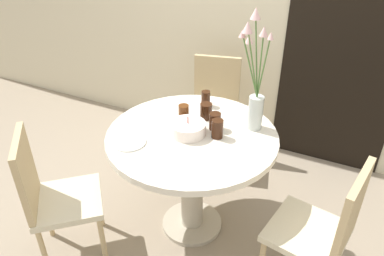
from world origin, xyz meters
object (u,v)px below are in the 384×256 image
Objects in this scene: drink_glass_0 at (205,111)px; drink_glass_2 at (217,129)px; birthday_cake at (188,129)px; flower_vase at (255,88)px; chair_right_flank at (51,193)px; chair_near_front at (324,228)px; drink_glass_3 at (215,121)px; chair_far_back at (214,106)px; drink_glass_4 at (206,99)px; drink_glass_1 at (184,113)px; side_plate at (129,142)px.

drink_glass_0 is 0.90× the size of drink_glass_2.
flower_vase is at bearing 34.99° from birthday_cake.
chair_right_flank is 1.55m from chair_near_front.
drink_glass_2 reaches higher than drink_glass_3.
chair_right_flank reaches higher than drink_glass_2.
chair_far_back is 8.66× the size of drink_glass_0.
chair_far_back and chair_right_flank have the same top height.
drink_glass_2 is 1.08× the size of drink_glass_3.
drink_glass_2 is at bearing -130.26° from flower_vase.
drink_glass_0 is (0.64, 0.78, 0.32)m from chair_right_flank.
chair_far_back is at bearing 107.20° from drink_glass_0.
drink_glass_0 is at bearing -86.22° from chair_far_back.
drink_glass_3 and drink_glass_4 have the same top height.
chair_right_flank is 1.14m from drink_glass_4.
drink_glass_2 is (-0.15, -0.18, -0.22)m from flower_vase.
chair_far_back is at bearing 128.90° from flower_vase.
drink_glass_2 is at bearing -48.49° from drink_glass_0.
chair_right_flank reaches higher than drink_glass_4.
chair_far_back is 7.80× the size of drink_glass_2.
chair_right_flank reaches higher than drink_glass_1.
drink_glass_1 is (0.09, -0.73, 0.32)m from chair_far_back.
birthday_cake reaches higher than side_plate.
chair_near_front is at bearing 4.82° from side_plate.
drink_glass_4 is at bearing 70.79° from side_plate.
drink_glass_0 is at bearing 138.19° from drink_glass_3.
side_plate is at bearing -121.65° from drink_glass_0.
birthday_cake is 0.36m from side_plate.
drink_glass_3 is (0.11, -0.09, 0.00)m from drink_glass_0.
drink_glass_3 is (0.75, 0.69, 0.32)m from chair_right_flank.
flower_vase is (0.32, 0.23, 0.24)m from birthday_cake.
drink_glass_0 is (-0.85, 0.36, 0.32)m from chair_near_front.
drink_glass_2 is (0.17, 0.05, 0.02)m from birthday_cake.
side_plate is (-0.27, -0.24, -0.03)m from birthday_cake.
drink_glass_0 is 0.97× the size of drink_glass_4.
chair_right_flank is at bearing -64.09° from chair_near_front.
chair_right_flank is 1.06m from drink_glass_3.
drink_glass_4 is (-0.92, 0.52, 0.32)m from chair_near_front.
chair_right_flank is at bearing -127.77° from drink_glass_1.
chair_far_back reaches higher than drink_glass_2.
drink_glass_3 is at bearing 43.02° from side_plate.
birthday_cake is (-0.87, 0.14, 0.30)m from chair_near_front.
drink_glass_2 is at bearing -58.64° from drink_glass_3.
chair_far_back is 0.85m from drink_glass_3.
chair_near_front is 0.79m from drink_glass_2.
drink_glass_3 is at bearing -41.81° from drink_glass_0.
drink_glass_4 is at bearing -109.01° from chair_near_front.
drink_glass_4 is at bearing 158.50° from flower_vase.
birthday_cake is at bearing 41.65° from side_plate.
chair_far_back is 0.92m from birthday_cake.
drink_glass_1 is (-0.42, -0.10, -0.22)m from flower_vase.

